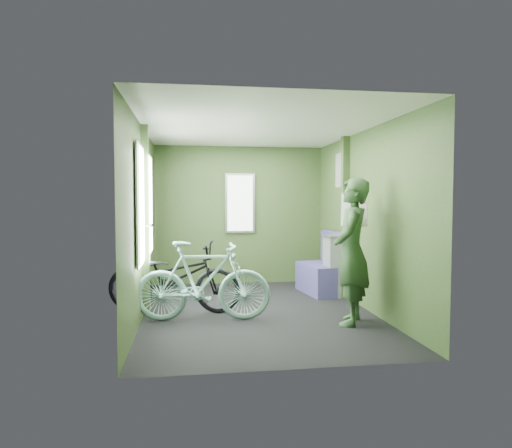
{
  "coord_description": "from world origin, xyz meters",
  "views": [
    {
      "loc": [
        -0.83,
        -5.63,
        1.4
      ],
      "look_at": [
        0.0,
        0.1,
        1.1
      ],
      "focal_mm": 32.0,
      "sensor_mm": 36.0,
      "label": 1
    }
  ],
  "objects_px": {
    "bicycle_mint": "(203,321)",
    "passenger": "(352,251)",
    "bicycle_black": "(174,312)",
    "bench_seat": "(322,275)",
    "waste_box": "(335,266)"
  },
  "relations": [
    {
      "from": "bicycle_mint",
      "to": "passenger",
      "type": "bearing_deg",
      "value": -96.23
    },
    {
      "from": "bicycle_black",
      "to": "bicycle_mint",
      "type": "distance_m",
      "value": 0.59
    },
    {
      "from": "bicycle_mint",
      "to": "passenger",
      "type": "xyz_separation_m",
      "value": [
        1.66,
        -0.33,
        0.83
      ]
    },
    {
      "from": "bicycle_mint",
      "to": "bench_seat",
      "type": "relative_size",
      "value": 1.67
    },
    {
      "from": "bicycle_mint",
      "to": "bench_seat",
      "type": "bearing_deg",
      "value": -48.08
    },
    {
      "from": "bicycle_black",
      "to": "waste_box",
      "type": "height_order",
      "value": "waste_box"
    },
    {
      "from": "waste_box",
      "to": "bench_seat",
      "type": "height_order",
      "value": "bench_seat"
    },
    {
      "from": "passenger",
      "to": "waste_box",
      "type": "xyz_separation_m",
      "value": [
        0.29,
        1.47,
        -0.38
      ]
    },
    {
      "from": "passenger",
      "to": "waste_box",
      "type": "distance_m",
      "value": 1.54
    },
    {
      "from": "bicycle_mint",
      "to": "waste_box",
      "type": "height_order",
      "value": "waste_box"
    },
    {
      "from": "bicycle_mint",
      "to": "bicycle_black",
      "type": "bearing_deg",
      "value": 41.17
    },
    {
      "from": "bicycle_mint",
      "to": "bench_seat",
      "type": "height_order",
      "value": "bench_seat"
    },
    {
      "from": "bicycle_black",
      "to": "bench_seat",
      "type": "distance_m",
      "value": 2.38
    },
    {
      "from": "bicycle_mint",
      "to": "waste_box",
      "type": "xyz_separation_m",
      "value": [
        1.95,
        1.13,
        0.44
      ]
    },
    {
      "from": "bench_seat",
      "to": "waste_box",
      "type": "bearing_deg",
      "value": -72.47
    }
  ]
}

